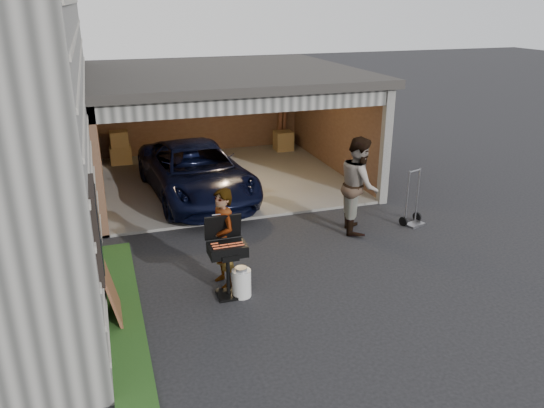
{
  "coord_description": "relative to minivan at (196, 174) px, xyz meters",
  "views": [
    {
      "loc": [
        -2.3,
        -6.86,
        4.5
      ],
      "look_at": [
        0.44,
        1.43,
        1.15
      ],
      "focal_mm": 35.0,
      "sensor_mm": 36.0,
      "label": 1
    }
  ],
  "objects": [
    {
      "name": "bbq_grill",
      "position": [
        -0.37,
        -4.64,
        0.15
      ],
      "size": [
        0.6,
        0.52,
        1.33
      ],
      "color": "black",
      "rests_on": "ground"
    },
    {
      "name": "groundcover_strip",
      "position": [
        -2.02,
        -6.2,
        -0.61
      ],
      "size": [
        0.5,
        8.0,
        0.06
      ],
      "primitive_type": "cube",
      "color": "#193814",
      "rests_on": "ground"
    },
    {
      "name": "ground",
      "position": [
        0.23,
        -5.2,
        -0.64
      ],
      "size": [
        80.0,
        80.0,
        0.0
      ],
      "primitive_type": "plane",
      "color": "black",
      "rests_on": "ground"
    },
    {
      "name": "minivan",
      "position": [
        0.0,
        0.0,
        0.0
      ],
      "size": [
        2.48,
        4.73,
        1.27
      ],
      "primitive_type": "imported",
      "rotation": [
        0.0,
        0.0,
        0.08
      ],
      "color": "black",
      "rests_on": "ground"
    },
    {
      "name": "garage",
      "position": [
        0.99,
        1.59,
        1.23
      ],
      "size": [
        6.8,
        6.3,
        2.9
      ],
      "color": "#605E59",
      "rests_on": "ground"
    },
    {
      "name": "plywood_panel",
      "position": [
        -2.17,
        -4.78,
        -0.19
      ],
      "size": [
        0.23,
        0.82,
        0.9
      ],
      "primitive_type": "cube",
      "rotation": [
        0.0,
        -0.21,
        0.0
      ],
      "color": "brown",
      "rests_on": "ground"
    },
    {
      "name": "propane_tank",
      "position": [
        -0.17,
        -4.74,
        -0.4
      ],
      "size": [
        0.41,
        0.41,
        0.47
      ],
      "primitive_type": "cylinder",
      "rotation": [
        0.0,
        0.0,
        0.4
      ],
      "color": "white",
      "rests_on": "ground"
    },
    {
      "name": "woman",
      "position": [
        -0.35,
        -4.28,
        0.22
      ],
      "size": [
        0.53,
        0.7,
        1.71
      ],
      "primitive_type": "imported",
      "rotation": [
        0.0,
        0.0,
        -1.35
      ],
      "color": "silver",
      "rests_on": "ground"
    },
    {
      "name": "hand_truck",
      "position": [
        4.1,
        -3.02,
        -0.4
      ],
      "size": [
        0.54,
        0.49,
        1.22
      ],
      "rotation": [
        0.0,
        0.0,
        0.32
      ],
      "color": "slate",
      "rests_on": "ground"
    },
    {
      "name": "man",
      "position": [
        2.83,
        -2.9,
        0.36
      ],
      "size": [
        1.02,
        1.16,
        2.0
      ],
      "primitive_type": "imported",
      "rotation": [
        0.0,
        0.0,
        1.25
      ],
      "color": "#4B2D1D",
      "rests_on": "ground"
    }
  ]
}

